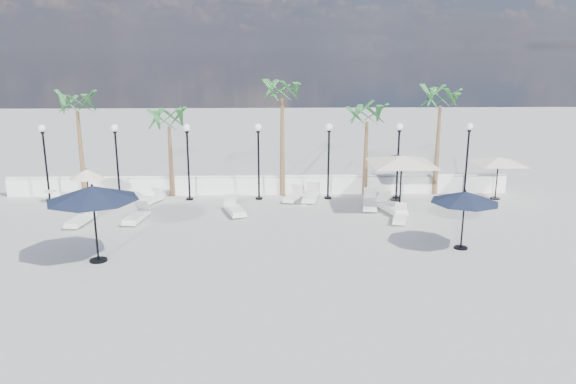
{
  "coord_description": "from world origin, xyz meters",
  "views": [
    {
      "loc": [
        0.66,
        -20.98,
        7.52
      ],
      "look_at": [
        1.34,
        2.13,
        1.5
      ],
      "focal_mm": 35.0,
      "sensor_mm": 36.0,
      "label": 1
    }
  ],
  "objects_px": {
    "lounger_2": "(150,200)",
    "parasol_navy_left": "(92,193)",
    "lounger_7": "(370,203)",
    "parasol_navy_mid": "(398,159)",
    "lounger_8": "(391,207)",
    "lounger_0": "(136,216)",
    "lounger_6": "(293,196)",
    "parasol_cream_sq_b": "(499,157)",
    "lounger_1": "(81,219)",
    "lounger_3": "(311,195)",
    "lounger_4": "(235,209)",
    "parasol_cream_small": "(87,174)",
    "parasol_cream_sq_a": "(402,156)",
    "parasol_navy_right": "(465,197)",
    "lounger_5": "(400,217)"
  },
  "relations": [
    {
      "from": "parasol_cream_small",
      "to": "parasol_cream_sq_b",
      "type": "bearing_deg",
      "value": 3.63
    },
    {
      "from": "lounger_4",
      "to": "parasol_navy_mid",
      "type": "bearing_deg",
      "value": -2.43
    },
    {
      "from": "lounger_7",
      "to": "parasol_navy_mid",
      "type": "distance_m",
      "value": 2.76
    },
    {
      "from": "lounger_0",
      "to": "lounger_8",
      "type": "bearing_deg",
      "value": 13.25
    },
    {
      "from": "lounger_7",
      "to": "lounger_2",
      "type": "bearing_deg",
      "value": -175.95
    },
    {
      "from": "lounger_4",
      "to": "parasol_cream_sq_b",
      "type": "distance_m",
      "value": 13.4
    },
    {
      "from": "lounger_4",
      "to": "lounger_5",
      "type": "height_order",
      "value": "lounger_4"
    },
    {
      "from": "parasol_cream_sq_b",
      "to": "parasol_cream_small",
      "type": "xyz_separation_m",
      "value": [
        -20.03,
        -1.27,
        -0.44
      ]
    },
    {
      "from": "lounger_6",
      "to": "lounger_7",
      "type": "bearing_deg",
      "value": -2.15
    },
    {
      "from": "lounger_4",
      "to": "lounger_8",
      "type": "relative_size",
      "value": 0.98
    },
    {
      "from": "lounger_0",
      "to": "parasol_cream_sq_a",
      "type": "bearing_deg",
      "value": 13.99
    },
    {
      "from": "lounger_2",
      "to": "parasol_navy_mid",
      "type": "distance_m",
      "value": 12.36
    },
    {
      "from": "lounger_0",
      "to": "parasol_cream_sq_b",
      "type": "relative_size",
      "value": 0.44
    },
    {
      "from": "lounger_4",
      "to": "lounger_7",
      "type": "relative_size",
      "value": 1.01
    },
    {
      "from": "lounger_3",
      "to": "parasol_navy_left",
      "type": "height_order",
      "value": "parasol_navy_left"
    },
    {
      "from": "parasol_navy_left",
      "to": "lounger_5",
      "type": "bearing_deg",
      "value": 20.21
    },
    {
      "from": "lounger_3",
      "to": "lounger_4",
      "type": "height_order",
      "value": "lounger_3"
    },
    {
      "from": "parasol_cream_sq_a",
      "to": "parasol_cream_small",
      "type": "height_order",
      "value": "parasol_cream_sq_a"
    },
    {
      "from": "lounger_0",
      "to": "parasol_cream_sq_a",
      "type": "relative_size",
      "value": 0.35
    },
    {
      "from": "lounger_1",
      "to": "parasol_navy_right",
      "type": "bearing_deg",
      "value": -4.04
    },
    {
      "from": "lounger_5",
      "to": "lounger_7",
      "type": "bearing_deg",
      "value": 129.95
    },
    {
      "from": "lounger_8",
      "to": "lounger_7",
      "type": "bearing_deg",
      "value": 121.71
    },
    {
      "from": "lounger_7",
      "to": "parasol_navy_left",
      "type": "bearing_deg",
      "value": -139.38
    },
    {
      "from": "lounger_7",
      "to": "lounger_8",
      "type": "xyz_separation_m",
      "value": [
        0.85,
        -0.74,
        0.0
      ]
    },
    {
      "from": "lounger_0",
      "to": "lounger_3",
      "type": "distance_m",
      "value": 8.6
    },
    {
      "from": "parasol_cream_small",
      "to": "parasol_navy_mid",
      "type": "bearing_deg",
      "value": 4.33
    },
    {
      "from": "lounger_4",
      "to": "parasol_navy_mid",
      "type": "relative_size",
      "value": 0.79
    },
    {
      "from": "parasol_cream_sq_a",
      "to": "lounger_0",
      "type": "bearing_deg",
      "value": -174.12
    },
    {
      "from": "lounger_5",
      "to": "lounger_7",
      "type": "relative_size",
      "value": 0.84
    },
    {
      "from": "parasol_navy_left",
      "to": "parasol_navy_mid",
      "type": "bearing_deg",
      "value": 32.19
    },
    {
      "from": "lounger_0",
      "to": "lounger_6",
      "type": "height_order",
      "value": "lounger_0"
    },
    {
      "from": "lounger_6",
      "to": "parasol_navy_left",
      "type": "relative_size",
      "value": 0.57
    },
    {
      "from": "lounger_6",
      "to": "lounger_7",
      "type": "relative_size",
      "value": 0.88
    },
    {
      "from": "lounger_0",
      "to": "parasol_navy_mid",
      "type": "bearing_deg",
      "value": 22.4
    },
    {
      "from": "lounger_3",
      "to": "parasol_cream_sq_a",
      "type": "xyz_separation_m",
      "value": [
        4.05,
        -2.04,
        2.39
      ]
    },
    {
      "from": "lounger_1",
      "to": "parasol_cream_small",
      "type": "height_order",
      "value": "parasol_cream_small"
    },
    {
      "from": "lounger_2",
      "to": "parasol_navy_left",
      "type": "bearing_deg",
      "value": -68.27
    },
    {
      "from": "parasol_navy_right",
      "to": "parasol_cream_sq_a",
      "type": "xyz_separation_m",
      "value": [
        -1.24,
        5.09,
        0.6
      ]
    },
    {
      "from": "lounger_2",
      "to": "parasol_navy_left",
      "type": "height_order",
      "value": "parasol_navy_left"
    },
    {
      "from": "parasol_navy_mid",
      "to": "parasol_cream_sq_b",
      "type": "xyz_separation_m",
      "value": [
        5.12,
        0.14,
        0.02
      ]
    },
    {
      "from": "lounger_7",
      "to": "parasol_cream_small",
      "type": "xyz_separation_m",
      "value": [
        -13.38,
        0.21,
        1.45
      ]
    },
    {
      "from": "lounger_0",
      "to": "lounger_5",
      "type": "distance_m",
      "value": 11.66
    },
    {
      "from": "parasol_cream_sq_b",
      "to": "lounger_5",
      "type": "bearing_deg",
      "value": -147.53
    },
    {
      "from": "lounger_1",
      "to": "lounger_4",
      "type": "bearing_deg",
      "value": 20.19
    },
    {
      "from": "lounger_0",
      "to": "lounger_5",
      "type": "bearing_deg",
      "value": 6.31
    },
    {
      "from": "lounger_0",
      "to": "lounger_1",
      "type": "bearing_deg",
      "value": -163.03
    },
    {
      "from": "lounger_7",
      "to": "parasol_navy_right",
      "type": "relative_size",
      "value": 0.81
    },
    {
      "from": "lounger_0",
      "to": "lounger_4",
      "type": "height_order",
      "value": "lounger_4"
    },
    {
      "from": "lounger_6",
      "to": "lounger_4",
      "type": "bearing_deg",
      "value": -120.52
    },
    {
      "from": "parasol_navy_left",
      "to": "lounger_7",
      "type": "bearing_deg",
      "value": 30.77
    }
  ]
}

